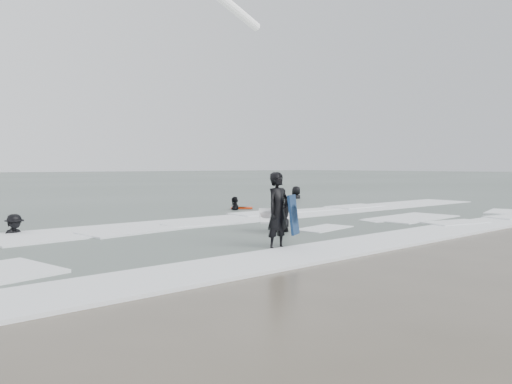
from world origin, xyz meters
TOP-DOWN VIEW (x-y plane):
  - ground at (0.00, 0.00)m, footprint 320.00×320.00m
  - surfer_centre at (-3.23, 0.31)m, footprint 0.75×0.55m
  - surfer_wading at (-1.23, 2.50)m, footprint 1.16×1.07m
  - surfer_breaker at (-7.47, 6.98)m, footprint 1.06×0.76m
  - surfer_right_near at (2.28, 9.20)m, footprint 1.03×1.08m
  - surfer_right_far at (9.80, 12.92)m, footprint 1.08×0.84m
  - surf_foam at (0.00, 3.70)m, footprint 30.03×9.06m
  - bodyboards at (-0.57, 4.02)m, footprint 6.51×9.96m

SIDE VIEW (x-z plane):
  - ground at x=0.00m, z-range 0.00..0.00m
  - surfer_centre at x=-3.23m, z-range -0.95..0.95m
  - surfer_wading at x=-1.23m, z-range -0.96..0.96m
  - surfer_breaker at x=-7.47m, z-range -0.74..0.74m
  - surfer_right_near at x=2.28m, z-range -0.90..0.90m
  - surfer_right_far at x=9.80m, z-range -0.98..0.98m
  - surf_foam at x=0.00m, z-range 0.00..0.08m
  - bodyboards at x=-0.57m, z-range -0.13..1.12m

